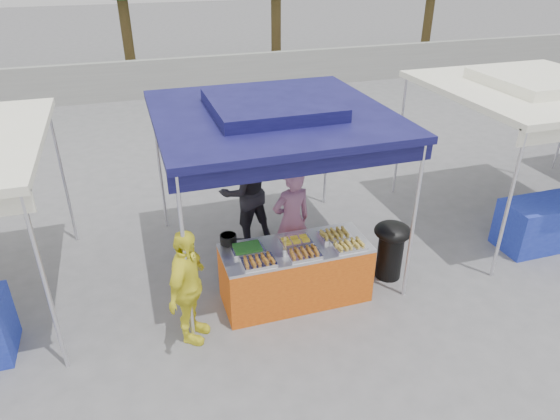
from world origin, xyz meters
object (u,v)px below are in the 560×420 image
object	(u,v)px
vendor_table	(295,273)
customer_person	(188,288)
helper_man	(245,191)
cooking_pot	(228,239)
vendor_woman	(291,221)
wok_burner	(391,246)

from	to	relation	value
vendor_table	customer_person	bearing A→B (deg)	-166.60
vendor_table	helper_man	xyz separation A→B (m)	(-0.26, 1.75, 0.47)
cooking_pot	customer_person	world-z (taller)	customer_person
cooking_pot	helper_man	xyz separation A→B (m)	(0.58, 1.39, -0.02)
vendor_woman	customer_person	distance (m)	1.97
helper_man	customer_person	distance (m)	2.45
cooking_pot	vendor_woman	world-z (taller)	vendor_woman
cooking_pot	wok_burner	world-z (taller)	cooking_pot
customer_person	vendor_woman	bearing A→B (deg)	-27.35
cooking_pot	wok_burner	size ratio (longest dim) A/B	0.25
vendor_table	customer_person	world-z (taller)	customer_person
cooking_pot	vendor_woman	bearing A→B (deg)	17.72
vendor_table	cooking_pot	size ratio (longest dim) A/B	8.92
wok_burner	helper_man	distance (m)	2.46
vendor_table	cooking_pot	distance (m)	1.04
helper_man	customer_person	size ratio (longest dim) A/B	1.16
vendor_table	wok_burner	distance (m)	1.51
cooking_pot	helper_man	world-z (taller)	helper_man
wok_burner	customer_person	world-z (taller)	customer_person
customer_person	cooking_pot	bearing A→B (deg)	-11.90
vendor_woman	customer_person	world-z (taller)	vendor_woman
helper_man	customer_person	bearing A→B (deg)	45.56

